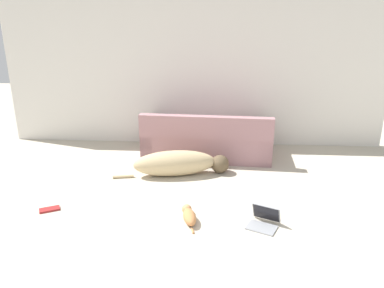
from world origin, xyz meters
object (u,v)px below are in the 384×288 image
at_px(laptop_open, 264,219).
at_px(book_red, 50,209).
at_px(couch, 207,141).
at_px(dog, 180,163).
at_px(cat, 189,215).

distance_m(laptop_open, book_red, 2.59).
bearing_deg(couch, book_red, 50.08).
height_order(couch, dog, couch).
xyz_separation_m(dog, laptop_open, (1.09, -1.33, -0.11)).
xyz_separation_m(couch, laptop_open, (0.71, -2.16, -0.19)).
bearing_deg(dog, book_red, -153.57).
xyz_separation_m(dog, book_red, (-1.49, -1.17, -0.17)).
bearing_deg(couch, cat, 89.17).
height_order(dog, laptop_open, dog).
distance_m(dog, cat, 1.32).
bearing_deg(book_red, laptop_open, -3.61).
relative_size(dog, book_red, 6.60).
bearing_deg(laptop_open, couch, 132.88).
height_order(couch, laptop_open, couch).
height_order(couch, cat, couch).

